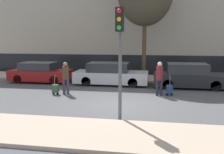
# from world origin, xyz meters

# --- Properties ---
(ground_plane) EXTENTS (80.00, 80.00, 0.00)m
(ground_plane) POSITION_xyz_m (0.00, 0.00, 0.00)
(ground_plane) COLOR #4C4C4F
(sidewalk_near) EXTENTS (28.00, 2.50, 0.12)m
(sidewalk_near) POSITION_xyz_m (0.00, -3.75, 0.06)
(sidewalk_near) COLOR tan
(sidewalk_near) RESTS_ON ground_plane
(sidewalk_far) EXTENTS (28.00, 3.00, 0.12)m
(sidewalk_far) POSITION_xyz_m (0.00, 7.00, 0.06)
(sidewalk_far) COLOR tan
(sidewalk_far) RESTS_ON ground_plane
(building_facade) EXTENTS (28.00, 2.62, 11.66)m
(building_facade) POSITION_xyz_m (0.00, 10.48, 5.81)
(building_facade) COLOR #A89E8C
(building_facade) RESTS_ON ground_plane
(parked_car_0) EXTENTS (4.04, 1.72, 1.34)m
(parked_car_0) POSITION_xyz_m (-6.05, 4.74, 0.63)
(parked_car_0) COLOR maroon
(parked_car_0) RESTS_ON ground_plane
(parked_car_1) EXTENTS (4.64, 1.80, 1.41)m
(parked_car_1) POSITION_xyz_m (-1.22, 4.65, 0.66)
(parked_car_1) COLOR #B7BABF
(parked_car_1) RESTS_ON ground_plane
(parked_car_2) EXTENTS (4.23, 1.84, 1.46)m
(parked_car_2) POSITION_xyz_m (3.60, 4.47, 0.68)
(parked_car_2) COLOR black
(parked_car_2) RESTS_ON ground_plane
(pedestrian_left) EXTENTS (0.34, 0.34, 1.72)m
(pedestrian_left) POSITION_xyz_m (-3.08, 1.53, 0.98)
(pedestrian_left) COLOR #383347
(pedestrian_left) RESTS_ON ground_plane
(trolley_left) EXTENTS (0.34, 0.29, 1.07)m
(trolley_left) POSITION_xyz_m (-3.60, 1.35, 0.32)
(trolley_left) COLOR #335138
(trolley_left) RESTS_ON ground_plane
(pedestrian_right) EXTENTS (0.35, 0.34, 1.76)m
(pedestrian_right) POSITION_xyz_m (1.80, 2.02, 1.01)
(pedestrian_right) COLOR #23232D
(pedestrian_right) RESTS_ON ground_plane
(trolley_right) EXTENTS (0.34, 0.29, 1.09)m
(trolley_right) POSITION_xyz_m (2.34, 2.14, 0.33)
(trolley_right) COLOR navy
(trolley_right) RESTS_ON ground_plane
(traffic_light) EXTENTS (0.28, 0.47, 3.99)m
(traffic_light) POSITION_xyz_m (0.34, -2.36, 2.83)
(traffic_light) COLOR #515154
(traffic_light) RESTS_ON ground_plane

